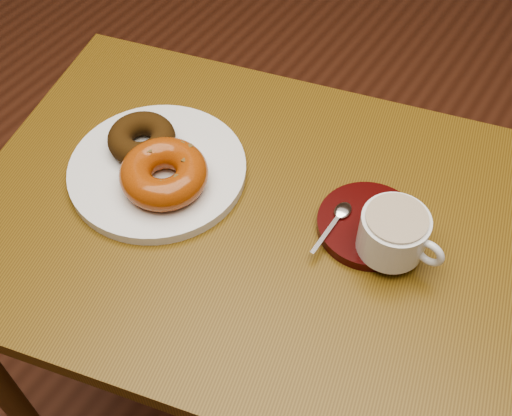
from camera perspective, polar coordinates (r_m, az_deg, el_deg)
The scene contains 8 objects.
ground at distance 1.54m, azimuth 1.53°, elevation -10.91°, with size 6.00×6.00×0.00m, color #582D1B.
cafe_table at distance 0.95m, azimuth -1.02°, elevation -4.36°, with size 0.85×0.71×0.69m.
donut_plate at distance 0.90m, azimuth -8.74°, elevation 3.39°, with size 0.25×0.25×0.02m, color silver.
donut_cinnamon at distance 0.91m, azimuth -10.13°, elevation 6.10°, with size 0.10×0.10×0.03m, color #38220B.
donut_caramel at distance 0.86m, azimuth -8.19°, elevation 3.05°, with size 0.17×0.17×0.04m.
saucer at distance 0.85m, azimuth 10.01°, elevation -1.50°, with size 0.14×0.14×0.01m, color #340707.
coffee_cup at distance 0.80m, azimuth 12.20°, elevation -2.18°, with size 0.11×0.08×0.06m.
teaspoon at distance 0.84m, azimuth 7.43°, elevation -0.61°, with size 0.02×0.10×0.01m.
Camera 1 is at (0.35, -0.61, 1.37)m, focal length 45.00 mm.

